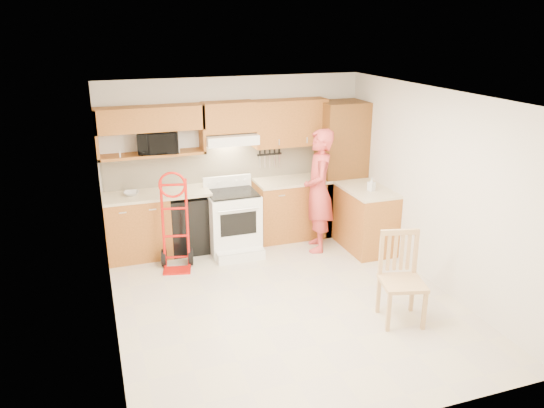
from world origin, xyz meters
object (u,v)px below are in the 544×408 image
range (234,218)px  hand_truck (175,226)px  dining_chair (403,280)px  person (319,191)px  microwave (158,142)px

range → hand_truck: bearing=-161.6°
hand_truck → dining_chair: size_ratio=1.21×
range → dining_chair: (1.28, -2.50, -0.02)m
range → person: 1.30m
person → hand_truck: person is taller
person → hand_truck: bearing=-72.6°
range → person: person is taller
microwave → person: bearing=-11.9°
person → dining_chair: size_ratio=1.75×
hand_truck → microwave: bearing=107.2°
dining_chair → microwave: bearing=141.4°
hand_truck → person: bearing=12.4°
microwave → dining_chair: microwave is taller
range → microwave: bearing=155.8°
person → dining_chair: (0.07, -2.20, -0.39)m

